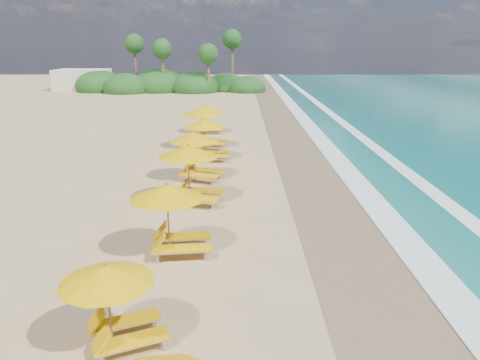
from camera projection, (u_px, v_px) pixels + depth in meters
name	position (u px, v px, depth m)	size (l,w,h in m)	color
ground	(240.00, 209.00, 18.02)	(160.00, 160.00, 0.00)	tan
wet_sand	(341.00, 209.00, 18.02)	(4.00, 160.00, 0.01)	#80684C
surf_foam	(409.00, 208.00, 18.02)	(4.00, 160.00, 0.01)	white
station_2	(116.00, 299.00, 9.58)	(2.63, 2.60, 2.01)	olive
station_3	(174.00, 214.00, 13.86)	(2.68, 2.53, 2.33)	olive
station_4	(193.00, 170.00, 18.31)	(3.08, 2.98, 2.48)	olive
station_5	(198.00, 153.00, 21.49)	(3.07, 3.01, 2.39)	olive
station_6	(208.00, 137.00, 25.14)	(2.68, 2.50, 2.39)	olive
station_7	(205.00, 125.00, 27.98)	(3.22, 3.09, 2.65)	olive
station_8	(209.00, 116.00, 32.90)	(2.44, 2.28, 2.16)	olive
treeline	(166.00, 84.00, 61.29)	(25.80, 8.80, 9.74)	#163D14
beach_building	(83.00, 80.00, 63.55)	(7.00, 5.00, 2.80)	beige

